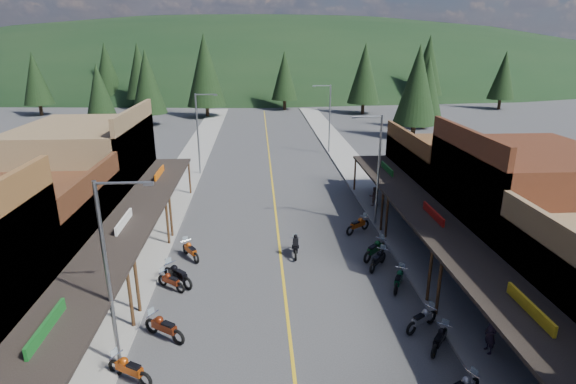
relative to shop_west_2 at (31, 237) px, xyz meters
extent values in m
plane|color=#38383A|center=(13.75, -1.70, -2.53)|extent=(220.00, 220.00, 0.00)
cube|color=gold|center=(13.75, 18.30, -2.53)|extent=(0.15, 90.00, 0.01)
cube|color=gray|center=(5.05, 18.30, -2.46)|extent=(3.40, 94.00, 0.15)
cube|color=gray|center=(22.45, 18.30, -2.46)|extent=(3.40, 94.00, 0.15)
cube|color=black|center=(5.05, -9.60, 0.47)|extent=(3.20, 10.20, 0.18)
cylinder|color=#472D19|center=(6.55, -5.10, -1.03)|extent=(0.16, 0.16, 3.00)
cube|color=#14591E|center=(5.05, -9.60, 0.67)|extent=(0.12, 3.00, 0.70)
cube|color=#3F2111|center=(-0.25, 0.00, -0.03)|extent=(8.00, 9.00, 5.00)
cube|color=#3F2111|center=(3.60, 0.00, 0.57)|extent=(0.30, 9.00, 6.20)
cube|color=black|center=(5.05, 0.00, 0.47)|extent=(3.20, 9.00, 0.18)
cylinder|color=#472D19|center=(6.55, -3.90, -1.03)|extent=(0.16, 0.16, 3.00)
cylinder|color=#472D19|center=(6.55, 3.90, -1.03)|extent=(0.16, 0.16, 3.00)
cube|color=silver|center=(5.05, 0.00, 0.67)|extent=(0.12, 3.00, 0.70)
cube|color=brown|center=(-0.25, 9.60, 0.97)|extent=(8.00, 10.20, 7.00)
cube|color=brown|center=(3.60, 9.60, 1.57)|extent=(0.30, 10.20, 8.20)
cube|color=black|center=(5.05, 9.60, 0.47)|extent=(3.20, 10.20, 0.18)
cylinder|color=#472D19|center=(6.55, 5.10, -1.03)|extent=(0.16, 0.16, 3.00)
cylinder|color=#472D19|center=(6.55, 14.10, -1.03)|extent=(0.16, 0.16, 3.00)
cube|color=#CC590C|center=(5.05, 9.60, 0.67)|extent=(0.12, 3.00, 0.70)
cube|color=brown|center=(23.90, -9.60, 0.57)|extent=(0.30, 10.20, 6.20)
cube|color=black|center=(22.45, -9.60, 0.47)|extent=(3.20, 10.20, 0.18)
cylinder|color=#472D19|center=(20.95, -5.10, -1.03)|extent=(0.16, 0.16, 3.00)
cube|color=gold|center=(22.45, -9.60, 0.67)|extent=(0.12, 3.00, 0.70)
cube|color=#562B19|center=(27.75, 0.00, 0.97)|extent=(8.00, 9.00, 7.00)
cube|color=#562B19|center=(23.90, 0.00, 1.57)|extent=(0.30, 9.00, 8.20)
cube|color=black|center=(22.45, 0.00, 0.47)|extent=(3.20, 9.00, 0.18)
cylinder|color=#472D19|center=(20.95, -3.90, -1.03)|extent=(0.16, 0.16, 3.00)
cylinder|color=#472D19|center=(20.95, 3.90, -1.03)|extent=(0.16, 0.16, 3.00)
cube|color=#B2140F|center=(22.45, 0.00, 0.67)|extent=(0.12, 3.00, 0.70)
cube|color=#4C2D16|center=(27.75, 9.60, -0.03)|extent=(8.00, 10.20, 5.00)
cube|color=#4C2D16|center=(23.90, 9.60, 0.57)|extent=(0.30, 10.20, 6.20)
cube|color=black|center=(22.45, 9.60, 0.47)|extent=(3.20, 10.20, 0.18)
cylinder|color=#472D19|center=(20.95, 5.10, -1.03)|extent=(0.16, 0.16, 3.00)
cylinder|color=#472D19|center=(20.95, 14.10, -1.03)|extent=(0.16, 0.16, 3.00)
cube|color=#14591E|center=(22.45, 9.60, 0.67)|extent=(0.12, 3.00, 0.70)
cylinder|color=gray|center=(6.65, -7.70, 1.47)|extent=(0.16, 0.16, 8.00)
cylinder|color=gray|center=(7.65, -7.70, 5.37)|extent=(2.00, 0.10, 0.10)
cube|color=gray|center=(8.55, -7.70, 5.32)|extent=(0.35, 0.18, 0.12)
cylinder|color=gray|center=(6.65, 20.30, 1.47)|extent=(0.16, 0.16, 8.00)
cylinder|color=gray|center=(7.65, 20.30, 5.37)|extent=(2.00, 0.10, 0.10)
cube|color=gray|center=(8.55, 20.30, 5.32)|extent=(0.35, 0.18, 0.12)
cylinder|color=gray|center=(20.85, 6.30, 1.47)|extent=(0.16, 0.16, 8.00)
cylinder|color=gray|center=(19.85, 6.30, 5.37)|extent=(2.00, 0.10, 0.10)
cube|color=gray|center=(18.95, 6.30, 5.32)|extent=(0.35, 0.18, 0.12)
cylinder|color=gray|center=(20.85, 28.30, 1.47)|extent=(0.16, 0.16, 8.00)
cylinder|color=gray|center=(19.85, 28.30, 5.37)|extent=(2.00, 0.10, 0.10)
cube|color=gray|center=(18.95, 28.30, 5.32)|extent=(0.35, 0.18, 0.12)
ellipsoid|color=black|center=(13.75, 133.30, -2.53)|extent=(310.00, 140.00, 60.00)
cylinder|color=black|center=(-26.25, 60.30, -1.53)|extent=(0.60, 0.60, 2.00)
cone|color=black|center=(-26.25, 60.30, 3.97)|extent=(5.04, 5.04, 9.00)
cylinder|color=black|center=(-10.25, 68.30, -1.53)|extent=(0.60, 0.60, 2.00)
cone|color=black|center=(-10.25, 68.30, 4.72)|extent=(5.88, 5.88, 10.50)
cylinder|color=black|center=(3.75, 56.30, -1.53)|extent=(0.60, 0.60, 2.00)
cone|color=black|center=(3.75, 56.30, 5.47)|extent=(6.72, 6.72, 12.00)
cylinder|color=black|center=(17.75, 64.30, -1.53)|extent=(0.60, 0.60, 2.00)
cone|color=black|center=(17.75, 64.30, 3.97)|extent=(5.04, 5.04, 9.00)
cylinder|color=black|center=(31.75, 58.30, -1.53)|extent=(0.60, 0.60, 2.00)
cone|color=black|center=(31.75, 58.30, 4.72)|extent=(5.88, 5.88, 10.50)
cylinder|color=black|center=(47.75, 70.30, -1.53)|extent=(0.60, 0.60, 2.00)
cone|color=black|center=(47.75, 70.30, 5.47)|extent=(6.72, 6.72, 12.00)
cylinder|color=black|center=(59.75, 62.30, -1.53)|extent=(0.60, 0.60, 2.00)
cone|color=black|center=(59.75, 62.30, 3.97)|extent=(5.04, 5.04, 9.00)
cylinder|color=black|center=(-18.25, 74.30, -1.53)|extent=(0.60, 0.60, 2.00)
cone|color=black|center=(-18.25, 74.30, 4.72)|extent=(5.88, 5.88, 10.50)
cylinder|color=black|center=(-8.25, 38.30, -1.53)|extent=(0.60, 0.60, 2.00)
cone|color=black|center=(-8.25, 38.30, 3.47)|extent=(4.48, 4.48, 8.00)
cylinder|color=black|center=(37.75, 43.30, -1.53)|extent=(0.60, 0.60, 2.00)
cone|color=black|center=(37.75, 43.30, 3.87)|extent=(4.93, 4.93, 8.80)
cylinder|color=black|center=(-4.25, 48.30, -1.53)|extent=(0.60, 0.60, 2.00)
cone|color=black|center=(-4.25, 48.30, 4.27)|extent=(5.38, 5.38, 9.60)
cylinder|color=black|center=(33.75, 36.30, -1.53)|extent=(0.60, 0.60, 2.00)
cone|color=black|center=(33.75, 36.30, 4.67)|extent=(5.82, 5.82, 10.40)
imported|color=black|center=(22.09, -8.02, -1.52)|extent=(0.45, 0.65, 1.74)
imported|color=#4E3731|center=(21.65, 9.97, -1.60)|extent=(0.78, 0.46, 1.58)
camera|label=1|loc=(12.52, -23.34, 10.17)|focal=28.00mm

